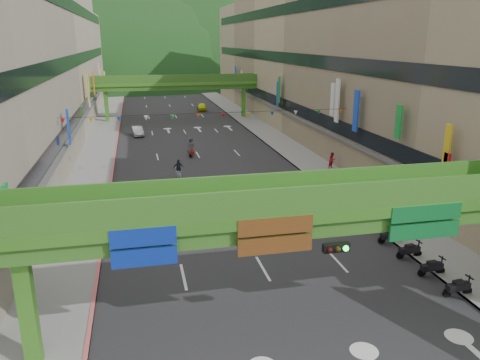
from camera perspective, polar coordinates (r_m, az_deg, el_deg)
road_slab at (r=62.67m, az=-6.37°, el=5.18°), size 18.00×140.00×0.02m
sidewalk_left at (r=62.49m, az=-16.48°, el=4.62°), size 4.00×140.00×0.15m
sidewalk_right at (r=64.73m, az=3.39°, el=5.68°), size 4.00×140.00×0.15m
curb_left at (r=62.38m, az=-14.74°, el=4.75°), size 0.20×140.00×0.18m
curb_right at (r=64.24m, az=1.75°, el=5.63°), size 0.20×140.00×0.18m
building_row_left at (r=62.42m, az=-24.65°, el=12.51°), size 12.80×95.00×19.00m
building_row_right at (r=66.22m, az=10.35°, el=13.88°), size 12.80×95.00×19.00m
overpass_near at (r=19.45m, az=10.85°, el=-5.48°), size 28.00×12.27×7.10m
overpass_far at (r=76.68m, az=-7.78°, el=11.31°), size 28.00×2.20×7.10m
hill_left at (r=171.75m, az=-15.68°, el=11.98°), size 168.00×140.00×112.00m
hill_right at (r=194.06m, az=-3.24°, el=13.03°), size 208.00×176.00×128.00m
bunting_string at (r=42.09m, az=-3.57°, el=7.82°), size 26.00×0.36×0.47m
scooter_rider_mid at (r=32.58m, az=-3.37°, el=-3.99°), size 0.79×1.60×1.86m
scooter_rider_left at (r=43.27m, az=-7.51°, el=1.22°), size 0.97×1.60×1.99m
scooter_rider_far at (r=51.92m, az=-6.02°, el=4.03°), size 1.01×1.58×2.19m
parked_scooter_row at (r=29.67m, az=19.96°, el=-8.06°), size 1.60×9.36×1.08m
car_silver at (r=64.90m, az=-12.40°, el=5.84°), size 1.77×3.91×1.25m
car_yellow at (r=86.53m, az=-4.68°, el=8.88°), size 2.18×4.37×1.43m
pedestrian_red at (r=47.27m, az=11.16°, el=2.17°), size 1.00×0.92×1.66m
pedestrian_dark at (r=40.55m, az=15.49°, el=-0.49°), size 1.10×0.86×1.75m
pedestrian_blue at (r=37.05m, az=14.71°, el=-2.00°), size 0.88×0.61×1.81m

